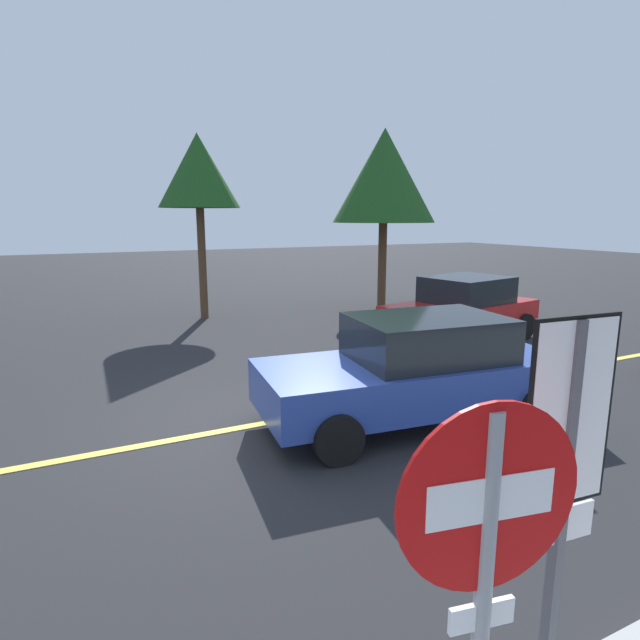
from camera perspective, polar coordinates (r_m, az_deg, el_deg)
name	(u,v)px	position (r m, az deg, el deg)	size (l,w,h in m)	color
ground_plane	(246,427)	(7.67, -8.17, -11.62)	(80.00, 80.00, 0.00)	#262628
lane_marking_centre	(416,396)	(8.96, 10.59, -8.21)	(28.00, 0.16, 0.01)	#E0D14C
stop_sign	(484,584)	(2.31, 17.61, -26.00)	(0.75, 0.15, 2.34)	gray
speed_limit_sign	(565,462)	(2.97, 25.42, -14.01)	(0.54, 0.06, 2.52)	#4C4C51
car_red_mid_road	(462,308)	(13.01, 15.40, 1.24)	(4.21, 2.62, 1.54)	red
car_blue_crossing	(417,369)	(7.69, 10.62, -5.35)	(4.64, 2.36, 1.56)	#2D479E
tree_left_verge	(198,172)	(15.57, -13.28, 15.61)	(2.31, 2.31, 5.28)	#513823
tree_centre_verge	(384,176)	(16.64, 7.10, 15.45)	(3.19, 3.19, 5.62)	#513823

